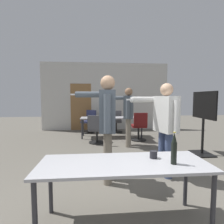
{
  "coord_description": "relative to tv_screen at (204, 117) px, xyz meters",
  "views": [
    {
      "loc": [
        -0.39,
        -1.5,
        1.44
      ],
      "look_at": [
        -0.04,
        2.59,
        1.1
      ],
      "focal_mm": 28.0,
      "sensor_mm": 36.0,
      "label": 1
    }
  ],
  "objects": [
    {
      "name": "back_wall",
      "position": [
        -2.3,
        3.74,
        0.52
      ],
      "size": [
        5.63,
        0.12,
        2.98
      ],
      "color": "beige",
      "rests_on": "ground_plane"
    },
    {
      "name": "conference_table_near",
      "position": [
        -2.37,
        -2.26,
        -0.3
      ],
      "size": [
        1.87,
        0.67,
        0.72
      ],
      "color": "#A8A8AD",
      "rests_on": "ground_plane"
    },
    {
      "name": "conference_table_far",
      "position": [
        -2.13,
        2.18,
        -0.3
      ],
      "size": [
        2.23,
        0.65,
        0.72
      ],
      "color": "#A8A8AD",
      "rests_on": "ground_plane"
    },
    {
      "name": "tv_screen",
      "position": [
        0.0,
        0.0,
        0.0
      ],
      "size": [
        0.44,
        0.94,
        1.59
      ],
      "rotation": [
        0.0,
        0.0,
        -1.57
      ],
      "color": "black",
      "rests_on": "ground_plane"
    },
    {
      "name": "person_center_tall",
      "position": [
        -1.44,
        -1.11,
        0.06
      ],
      "size": [
        0.89,
        0.64,
        1.69
      ],
      "rotation": [
        0.0,
        0.0,
        1.85
      ],
      "color": "#3D4C75",
      "rests_on": "ground_plane"
    },
    {
      "name": "person_far_watching",
      "position": [
        -2.5,
        -1.23,
        0.13
      ],
      "size": [
        0.8,
        0.72,
        1.8
      ],
      "rotation": [
        0.0,
        0.0,
        1.48
      ],
      "color": "slate",
      "rests_on": "ground_plane"
    },
    {
      "name": "person_near_casual",
      "position": [
        -1.75,
        0.92,
        0.08
      ],
      "size": [
        0.75,
        0.81,
        1.72
      ],
      "rotation": [
        0.0,
        0.0,
        1.31
      ],
      "color": "slate",
      "rests_on": "ground_plane"
    },
    {
      "name": "office_chair_far_left",
      "position": [
        -1.87,
        2.95,
        -0.53
      ],
      "size": [
        0.53,
        0.59,
        0.92
      ],
      "rotation": [
        0.0,
        0.0,
        6.12
      ],
      "color": "black",
      "rests_on": "ground_plane"
    },
    {
      "name": "office_chair_mid_tucked",
      "position": [
        -2.98,
        3.07,
        -0.53
      ],
      "size": [
        0.64,
        0.67,
        0.92
      ],
      "rotation": [
        0.0,
        0.0,
        2.66
      ],
      "color": "black",
      "rests_on": "ground_plane"
    },
    {
      "name": "office_chair_side_rolled",
      "position": [
        -2.69,
        1.3,
        -0.54
      ],
      "size": [
        0.56,
        0.62,
        0.9
      ],
      "rotation": [
        0.0,
        0.0,
        6.03
      ],
      "color": "black",
      "rests_on": "ground_plane"
    },
    {
      "name": "office_chair_far_right",
      "position": [
        -1.27,
        1.51,
        -0.5
      ],
      "size": [
        0.52,
        0.55,
        0.95
      ],
      "rotation": [
        0.0,
        0.0,
        0.0
      ],
      "color": "black",
      "rests_on": "ground_plane"
    },
    {
      "name": "beer_bottle",
      "position": [
        -1.84,
        -2.36,
        -0.07
      ],
      "size": [
        0.06,
        0.06,
        0.35
      ],
      "color": "black",
      "rests_on": "conference_table_near"
    },
    {
      "name": "drink_cup",
      "position": [
        -2.0,
        -2.16,
        -0.19
      ],
      "size": [
        0.09,
        0.09,
        0.09
      ],
      "color": "#232328",
      "rests_on": "conference_table_near"
    }
  ]
}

